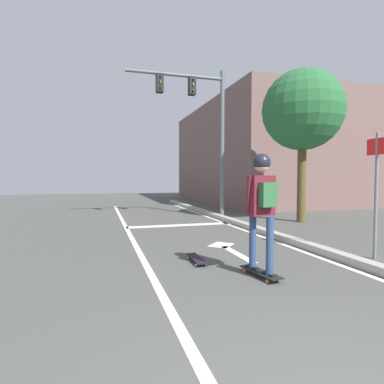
{
  "coord_description": "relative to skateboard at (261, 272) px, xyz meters",
  "views": [
    {
      "loc": [
        -1.29,
        -0.71,
        1.51
      ],
      "look_at": [
        0.82,
        6.38,
        1.17
      ],
      "focal_mm": 29.08,
      "sensor_mm": 36.0,
      "label": 1
    }
  ],
  "objects": [
    {
      "name": "roadside_tree",
      "position": [
        4.25,
        4.88,
        3.69
      ],
      "size": [
        2.7,
        2.7,
        5.14
      ],
      "color": "brown",
      "rests_on": "ground"
    },
    {
      "name": "stop_bar",
      "position": [
        0.1,
        5.32,
        -0.07
      ],
      "size": [
        3.36,
        0.4,
        0.01
      ],
      "primitive_type": "cube",
      "color": "silver",
      "rests_on": "ground"
    },
    {
      "name": "lane_line_center",
      "position": [
        -1.58,
        2.54,
        -0.07
      ],
      "size": [
        0.12,
        20.0,
        0.01
      ],
      "primitive_type": "cube",
      "color": "silver",
      "rests_on": "ground"
    },
    {
      "name": "spare_skateboard",
      "position": [
        -0.69,
        1.08,
        -0.01
      ],
      "size": [
        0.21,
        0.78,
        0.07
      ],
      "color": "black",
      "rests_on": "ground"
    },
    {
      "name": "street_sign_post",
      "position": [
        2.55,
        0.33,
        1.45
      ],
      "size": [
        0.06,
        0.44,
        2.33
      ],
      "color": "slate",
      "rests_on": "ground"
    },
    {
      "name": "lane_arrow_head",
      "position": [
        0.27,
        2.26,
        -0.07
      ],
      "size": [
        0.71,
        0.71,
        0.01
      ],
      "primitive_type": "cube",
      "rotation": [
        0.0,
        0.0,
        0.79
      ],
      "color": "silver",
      "rests_on": "ground"
    },
    {
      "name": "lane_arrow_stem",
      "position": [
        0.27,
        1.41,
        -0.07
      ],
      "size": [
        0.16,
        1.4,
        0.01
      ],
      "primitive_type": "cube",
      "color": "silver",
      "rests_on": "ground"
    },
    {
      "name": "skateboard",
      "position": [
        0.0,
        0.0,
        0.0
      ],
      "size": [
        0.34,
        0.83,
        0.08
      ],
      "color": "black",
      "rests_on": "ground"
    },
    {
      "name": "skater",
      "position": [
        0.0,
        -0.01,
        1.17
      ],
      "size": [
        0.49,
        0.65,
        1.79
      ],
      "color": "navy",
      "rests_on": "skateboard"
    },
    {
      "name": "traffic_signal_mast",
      "position": [
        1.24,
        6.82,
        3.78
      ],
      "size": [
        3.66,
        0.34,
        5.51
      ],
      "color": "#535E61",
      "rests_on": "ground"
    },
    {
      "name": "building_block",
      "position": [
        9.72,
        13.85,
        2.9
      ],
      "size": [
        11.87,
        12.36,
        5.95
      ],
      "primitive_type": "cube",
      "color": "#6F5350",
      "rests_on": "ground"
    },
    {
      "name": "lane_line_curbside",
      "position": [
        1.63,
        2.54,
        -0.07
      ],
      "size": [
        0.12,
        20.0,
        0.01
      ],
      "primitive_type": "cube",
      "color": "silver",
      "rests_on": "ground"
    },
    {
      "name": "curb_strip",
      "position": [
        1.88,
        2.54,
        -0.0
      ],
      "size": [
        0.24,
        24.0,
        0.14
      ],
      "primitive_type": "cube",
      "color": "#A29E91",
      "rests_on": "ground"
    }
  ]
}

